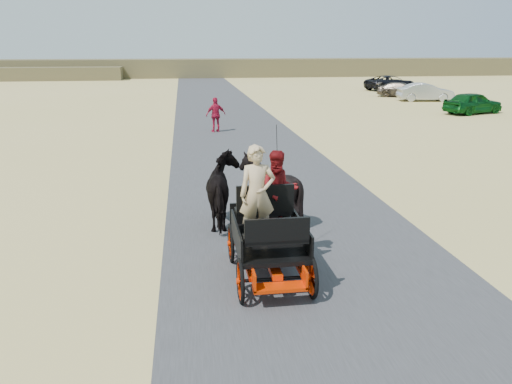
{
  "coord_description": "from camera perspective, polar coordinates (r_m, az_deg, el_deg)",
  "views": [
    {
      "loc": [
        -2.43,
        -8.83,
        4.21
      ],
      "look_at": [
        -0.98,
        1.28,
        1.2
      ],
      "focal_mm": 35.0,
      "sensor_mm": 36.0,
      "label": 1
    }
  ],
  "objects": [
    {
      "name": "ground",
      "position": [
        10.08,
        6.63,
        -8.38
      ],
      "size": [
        140.0,
        140.0,
        0.0
      ],
      "primitive_type": "plane",
      "color": "tan"
    },
    {
      "name": "road",
      "position": [
        10.08,
        6.63,
        -8.36
      ],
      "size": [
        6.0,
        140.0,
        0.01
      ],
      "primitive_type": "cube",
      "color": "#38383A",
      "rests_on": "ground"
    },
    {
      "name": "ridge_far",
      "position": [
        70.93,
        -6.4,
        13.9
      ],
      "size": [
        140.0,
        6.0,
        2.4
      ],
      "primitive_type": "cube",
      "color": "brown",
      "rests_on": "ground"
    },
    {
      "name": "carriage",
      "position": [
        9.45,
        1.39,
        -7.62
      ],
      "size": [
        1.3,
        2.4,
        0.72
      ],
      "primitive_type": null,
      "color": "black",
      "rests_on": "ground"
    },
    {
      "name": "horse_left",
      "position": [
        12.02,
        -3.55,
        0.15
      ],
      "size": [
        0.91,
        2.01,
        1.7
      ],
      "primitive_type": "imported",
      "rotation": [
        0.0,
        0.0,
        3.14
      ],
      "color": "black",
      "rests_on": "ground"
    },
    {
      "name": "horse_right",
      "position": [
        12.15,
        1.63,
        0.37
      ],
      "size": [
        1.37,
        1.54,
        1.7
      ],
      "primitive_type": "imported",
      "rotation": [
        0.0,
        0.0,
        3.14
      ],
      "color": "black",
      "rests_on": "ground"
    },
    {
      "name": "driver_man",
      "position": [
        9.03,
        0.14,
        -0.25
      ],
      "size": [
        0.66,
        0.43,
        1.8
      ],
      "primitive_type": "imported",
      "color": "tan",
      "rests_on": "carriage"
    },
    {
      "name": "passenger_woman",
      "position": [
        9.66,
        2.61,
        0.16
      ],
      "size": [
        0.77,
        0.6,
        1.58
      ],
      "primitive_type": "imported",
      "color": "#660C0F",
      "rests_on": "carriage"
    },
    {
      "name": "pedestrian",
      "position": [
        25.33,
        -4.61,
        8.79
      ],
      "size": [
        1.08,
        0.66,
        1.73
      ],
      "primitive_type": "imported",
      "rotation": [
        0.0,
        0.0,
        3.4
      ],
      "color": "maroon",
      "rests_on": "ground"
    },
    {
      "name": "car_a",
      "position": [
        35.05,
        23.55,
        9.33
      ],
      "size": [
        4.36,
        2.84,
        1.38
      ],
      "primitive_type": "imported",
      "rotation": [
        0.0,
        0.0,
        1.9
      ],
      "color": "#0C4C19",
      "rests_on": "ground"
    },
    {
      "name": "car_b",
      "position": [
        41.82,
        18.79,
        10.75
      ],
      "size": [
        4.37,
        2.07,
        1.38
      ],
      "primitive_type": "imported",
      "rotation": [
        0.0,
        0.0,
        1.42
      ],
      "color": "#B2B2B7",
      "rests_on": "ground"
    },
    {
      "name": "car_c",
      "position": [
        44.68,
        16.31,
        11.15
      ],
      "size": [
        4.36,
        3.52,
        1.19
      ],
      "primitive_type": "imported",
      "rotation": [
        0.0,
        0.0,
        1.04
      ],
      "color": "brown",
      "rests_on": "ground"
    },
    {
      "name": "car_d",
      "position": [
        51.13,
        15.14,
        11.95
      ],
      "size": [
        5.47,
        3.46,
        1.41
      ],
      "primitive_type": "imported",
      "rotation": [
        0.0,
        0.0,
        1.81
      ],
      "color": "black",
      "rests_on": "ground"
    }
  ]
}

